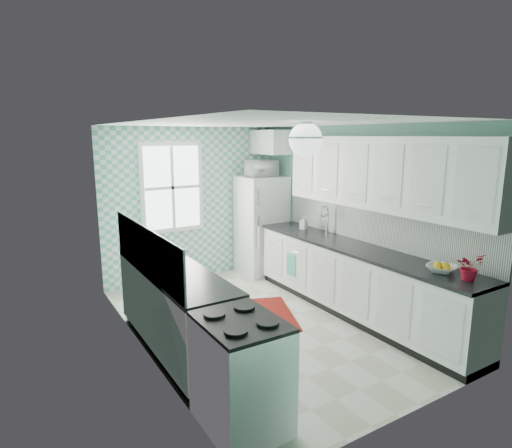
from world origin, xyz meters
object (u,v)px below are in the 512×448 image
ceiling_light (306,139)px  stove (241,372)px  sink (317,235)px  potted_plant (470,267)px  fruit_bowl (441,269)px  fridge (261,225)px  microwave (262,168)px

ceiling_light → stove: bearing=-147.6°
sink → potted_plant: size_ratio=1.93×
ceiling_light → stove: ceiling_light is taller
fruit_bowl → stove: bearing=178.1°
ceiling_light → fridge: bearing=66.9°
ceiling_light → sink: ceiling_light is taller
stove → potted_plant: (2.40, -0.39, 0.60)m
ceiling_light → potted_plant: ceiling_light is taller
microwave → sink: bearing=93.9°
ceiling_light → sink: 2.21m
fridge → potted_plant: fridge is taller
sink → fruit_bowl: sink is taller
microwave → fridge: bearing=53.9°
sink → microwave: microwave is taller
sink → potted_plant: (-0.00, -2.37, 0.15)m
fruit_bowl → microwave: microwave is taller
fridge → fruit_bowl: 3.45m
stove → sink: 3.15m
microwave → fruit_bowl: bearing=91.5°
ceiling_light → potted_plant: bearing=-43.7°
fridge → ceiling_light: bearing=-114.1°
ceiling_light → fruit_bowl: (1.20, -0.84, -1.35)m
potted_plant → stove: bearing=170.8°
sink → microwave: size_ratio=1.10×
ceiling_light → fridge: size_ratio=0.21×
fridge → sink: 1.39m
sink → fruit_bowl: (-0.00, -2.06, 0.05)m
sink → fruit_bowl: 2.06m
ceiling_light → fridge: (1.11, 2.61, -1.48)m
ceiling_light → fruit_bowl: size_ratio=1.15×
sink → potted_plant: sink is taller
stove → potted_plant: potted_plant is taller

